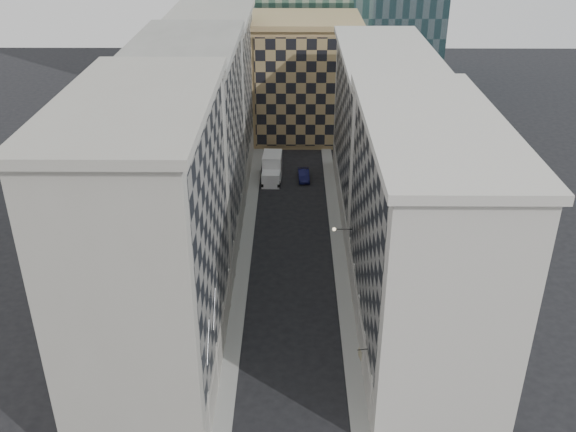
{
  "coord_description": "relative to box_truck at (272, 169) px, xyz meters",
  "views": [
    {
      "loc": [
        0.01,
        -31.94,
        36.79
      ],
      "look_at": [
        -0.33,
        14.27,
        12.73
      ],
      "focal_mm": 40.0,
      "sensor_mm": 36.0,
      "label": 1
    }
  ],
  "objects": [
    {
      "name": "bldg_right_b",
      "position": [
        13.7,
        -7.94,
        8.35
      ],
      "size": [
        10.8,
        28.8,
        19.7
      ],
      "color": "beige",
      "rests_on": "ground"
    },
    {
      "name": "shop_sign",
      "position": [
        8.23,
        -42.05,
        2.33
      ],
      "size": [
        0.87,
        0.76,
        0.85
      ],
      "rotation": [
        0.0,
        0.0,
        0.17
      ],
      "color": "black",
      "rests_on": "ground"
    },
    {
      "name": "bldg_right_a",
      "position": [
        13.69,
        -34.94,
        8.82
      ],
      "size": [
        10.8,
        26.8,
        20.7
      ],
      "color": "beige",
      "rests_on": "ground"
    },
    {
      "name": "bldg_left_a",
      "position": [
        -8.07,
        -38.94,
        10.33
      ],
      "size": [
        10.8,
        22.8,
        23.7
      ],
      "color": "#A39E92",
      "rests_on": "ground"
    },
    {
      "name": "bldg_left_b",
      "position": [
        -8.07,
        -16.94,
        9.83
      ],
      "size": [
        10.8,
        22.8,
        22.7
      ],
      "color": "gray",
      "rests_on": "ground"
    },
    {
      "name": "dark_car",
      "position": [
        4.4,
        -0.17,
        -0.79
      ],
      "size": [
        1.68,
        4.34,
        1.41
      ],
      "primitive_type": "imported",
      "rotation": [
        0.0,
        0.0,
        0.04
      ],
      "color": "#10123D",
      "rests_on": "ground"
    },
    {
      "name": "bldg_left_c",
      "position": [
        -8.07,
        5.06,
        9.33
      ],
      "size": [
        10.8,
        22.8,
        21.7
      ],
      "color": "#A39E92",
      "rests_on": "ground"
    },
    {
      "name": "box_truck",
      "position": [
        0.0,
        0.0,
        0.0
      ],
      "size": [
        2.77,
        6.36,
        3.44
      ],
      "rotation": [
        0.0,
        0.0,
        -0.03
      ],
      "color": "white",
      "rests_on": "ground"
    },
    {
      "name": "sidewalk_west",
      "position": [
        -2.44,
        -19.94,
        -1.42
      ],
      "size": [
        1.5,
        100.0,
        0.15
      ],
      "primitive_type": "cube",
      "color": "#989893",
      "rests_on": "ground"
    },
    {
      "name": "bracket_lamp",
      "position": [
        7.19,
        -25.94,
        4.7
      ],
      "size": [
        1.98,
        0.36,
        0.36
      ],
      "color": "black",
      "rests_on": "ground"
    },
    {
      "name": "tan_block",
      "position": [
        4.81,
        17.96,
        7.94
      ],
      "size": [
        16.8,
        14.8,
        18.8
      ],
      "color": "tan",
      "rests_on": "ground"
    },
    {
      "name": "flagpoles_left",
      "position": [
        -3.09,
        -43.94,
        6.5
      ],
      "size": [
        0.1,
        6.33,
        2.33
      ],
      "color": "gray",
      "rests_on": "ground"
    },
    {
      "name": "sidewalk_east",
      "position": [
        8.06,
        -19.94,
        -1.42
      ],
      "size": [
        1.5,
        100.0,
        0.15
      ],
      "primitive_type": "cube",
      "color": "#989893",
      "rests_on": "ground"
    }
  ]
}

